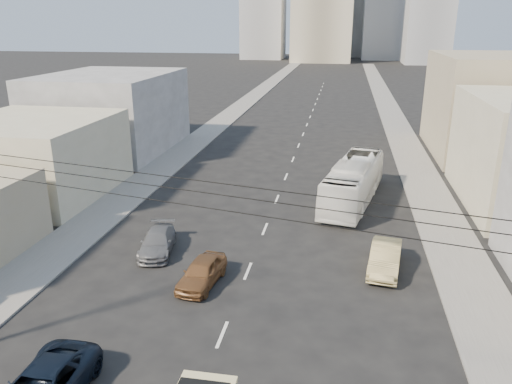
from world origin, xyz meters
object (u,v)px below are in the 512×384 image
(city_bus, at_px, (353,182))
(sedan_tan, at_px, (385,258))
(sedan_grey, at_px, (157,242))
(sedan_brown, at_px, (202,272))

(city_bus, xyz_separation_m, sedan_tan, (1.68, -10.92, -0.87))
(sedan_grey, bearing_deg, sedan_tan, -10.67)
(sedan_brown, relative_size, sedan_grey, 0.92)
(sedan_brown, bearing_deg, city_bus, 67.98)
(city_bus, relative_size, sedan_grey, 2.61)
(city_bus, relative_size, sedan_tan, 2.56)
(sedan_brown, bearing_deg, sedan_tan, 25.76)
(sedan_tan, bearing_deg, sedan_grey, -172.21)
(city_bus, distance_m, sedan_grey, 15.86)
(sedan_brown, xyz_separation_m, sedan_grey, (-3.67, 3.29, -0.05))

